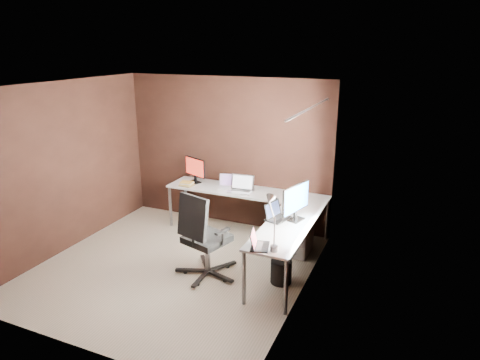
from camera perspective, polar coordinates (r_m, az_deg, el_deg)
name	(u,v)px	position (r m, az deg, el deg)	size (l,w,h in m)	color
room	(194,183)	(5.56, -6.10, -0.36)	(3.60, 3.60, 2.50)	tan
desk	(257,206)	(6.38, 2.28, -3.53)	(2.65, 2.25, 0.73)	white
drawer_pedestal	(296,233)	(6.46, 7.49, -7.05)	(0.42, 0.50, 0.60)	white
monitor_left	(195,169)	(7.28, -6.01, 1.51)	(0.46, 0.23, 0.43)	black
monitor_right	(296,200)	(5.72, 7.47, -2.70)	(0.21, 0.59, 0.50)	black
laptop_white	(228,184)	(7.05, -1.57, -0.60)	(0.35, 0.29, 0.21)	white
laptop_silver	(241,188)	(6.86, 0.17, -1.04)	(0.40, 0.30, 0.25)	silver
laptop_black_big	(276,215)	(5.81, 4.82, -4.70)	(0.32, 0.39, 0.23)	black
laptop_black_small	(258,244)	(5.03, 2.36, -8.46)	(0.28, 0.34, 0.20)	black
book_stack	(187,184)	(7.17, -7.13, -0.52)	(0.23, 0.19, 0.07)	#967B50
mouse_left	(184,185)	(7.17, -7.52, -0.69)	(0.08, 0.05, 0.03)	black
mouse_corner	(275,198)	(6.53, 4.67, -2.44)	(0.08, 0.05, 0.03)	black
desk_lamp	(271,215)	(4.87, 4.16, -4.68)	(0.20, 0.24, 0.65)	slate
office_chair	(205,252)	(5.79, -4.69, -9.52)	(0.67, 0.70, 1.19)	black
wastebasket	(281,271)	(5.72, 5.51, -12.03)	(0.28, 0.28, 0.32)	black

